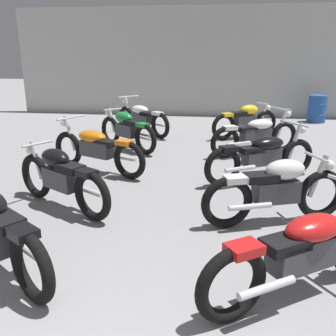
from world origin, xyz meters
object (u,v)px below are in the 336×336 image
object	(u,v)px
motorcycle_left_row_4	(127,129)
motorcycle_right_row_3	(262,155)
motorcycle_right_row_4	(256,134)
oil_drum	(317,109)
motorcycle_left_row_3	(96,148)
motorcycle_right_row_5	(246,120)
motorcycle_left_row_2	(61,177)
motorcycle_right_row_2	(277,189)
motorcycle_right_row_1	(304,251)
motorcycle_left_row_5	(142,117)

from	to	relation	value
motorcycle_left_row_4	motorcycle_right_row_3	size ratio (longest dim) A/B	0.83
motorcycle_right_row_4	oil_drum	xyz separation A→B (m)	(2.25, 4.28, -0.03)
motorcycle_left_row_3	motorcycle_right_row_5	distance (m)	4.38
motorcycle_left_row_2	motorcycle_right_row_2	distance (m)	2.91
motorcycle_left_row_3	oil_drum	bearing A→B (deg)	48.41
motorcycle_right_row_5	oil_drum	world-z (taller)	motorcycle_right_row_5
motorcycle_left_row_2	motorcycle_right_row_3	distance (m)	3.29
motorcycle_left_row_3	motorcycle_left_row_4	bearing A→B (deg)	85.46
motorcycle_left_row_4	motorcycle_right_row_1	size ratio (longest dim) A/B	0.86
motorcycle_left_row_3	motorcycle_right_row_1	size ratio (longest dim) A/B	1.08
motorcycle_left_row_5	motorcycle_left_row_4	bearing A→B (deg)	-90.27
motorcycle_right_row_5	motorcycle_left_row_5	bearing A→B (deg)	177.98
motorcycle_left_row_3	motorcycle_left_row_5	distance (m)	3.41
motorcycle_right_row_3	motorcycle_right_row_2	bearing A→B (deg)	-89.79
motorcycle_left_row_3	motorcycle_left_row_5	world-z (taller)	same
motorcycle_right_row_2	motorcycle_right_row_4	bearing A→B (deg)	89.24
motorcycle_left_row_3	motorcycle_right_row_5	size ratio (longest dim) A/B	1.17
motorcycle_right_row_3	motorcycle_right_row_4	size ratio (longest dim) A/B	1.00
motorcycle_right_row_3	motorcycle_right_row_4	world-z (taller)	same
motorcycle_right_row_1	oil_drum	world-z (taller)	motorcycle_right_row_1
motorcycle_left_row_4	motorcycle_right_row_1	xyz separation A→B (m)	(2.84, -5.03, -0.01)
motorcycle_right_row_4	oil_drum	bearing A→B (deg)	62.24
motorcycle_left_row_3	motorcycle_right_row_3	xyz separation A→B (m)	(2.95, -0.12, 0.00)
motorcycle_left_row_2	motorcycle_right_row_4	bearing A→B (deg)	48.36
motorcycle_right_row_4	motorcycle_right_row_5	distance (m)	1.68
motorcycle_left_row_5	motorcycle_right_row_3	world-z (taller)	same
motorcycle_left_row_5	motorcycle_right_row_4	xyz separation A→B (m)	(2.85, -1.77, 0.00)
motorcycle_left_row_4	motorcycle_right_row_5	xyz separation A→B (m)	(2.74, 1.58, 0.00)
motorcycle_right_row_4	oil_drum	size ratio (longest dim) A/B	2.27
motorcycle_left_row_5	motorcycle_right_row_3	size ratio (longest dim) A/B	0.88
motorcycle_left_row_3	oil_drum	xyz separation A→B (m)	(5.25, 5.92, -0.03)
motorcycle_right_row_3	motorcycle_left_row_2	bearing A→B (deg)	-151.70
motorcycle_right_row_3	motorcycle_left_row_3	bearing A→B (deg)	177.60
oil_drum	motorcycle_left_row_2	bearing A→B (deg)	-124.40
motorcycle_right_row_2	motorcycle_right_row_4	xyz separation A→B (m)	(0.05, 3.42, -0.01)
motorcycle_right_row_2	motorcycle_right_row_4	size ratio (longest dim) A/B	0.98
motorcycle_right_row_5	oil_drum	bearing A→B (deg)	47.67
motorcycle_left_row_2	motorcycle_right_row_5	bearing A→B (deg)	60.46
motorcycle_left_row_2	motorcycle_right_row_5	size ratio (longest dim) A/B	1.01
motorcycle_left_row_4	motorcycle_left_row_5	size ratio (longest dim) A/B	0.94
motorcycle_right_row_2	motorcycle_right_row_3	distance (m)	1.66
motorcycle_left_row_5	motorcycle_right_row_2	bearing A→B (deg)	-61.60
motorcycle_left_row_4	motorcycle_right_row_5	size ratio (longest dim) A/B	0.93
oil_drum	motorcycle_right_row_2	bearing A→B (deg)	-106.62
motorcycle_right_row_1	motorcycle_right_row_2	bearing A→B (deg)	90.92
motorcycle_left_row_2	motorcycle_left_row_5	bearing A→B (deg)	88.89
motorcycle_left_row_2	oil_drum	size ratio (longest dim) A/B	2.05
motorcycle_left_row_2	oil_drum	distance (m)	9.21
motorcycle_left_row_4	motorcycle_right_row_5	distance (m)	3.16
motorcycle_left_row_3	motorcycle_right_row_5	bearing A→B (deg)	49.00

